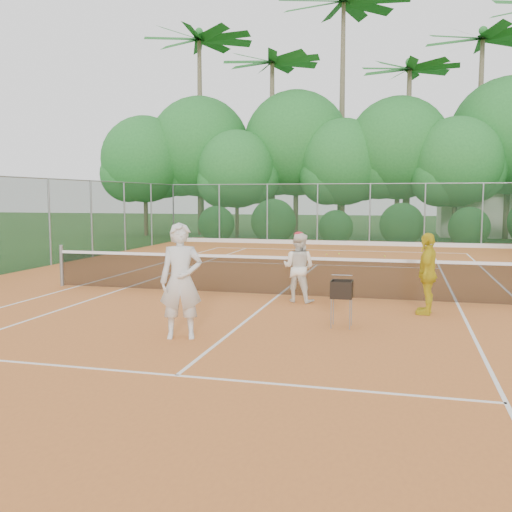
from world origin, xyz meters
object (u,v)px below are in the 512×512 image
at_px(player_white, 181,281).
at_px(player_center_grp, 299,267).
at_px(ball_hopper, 342,290).
at_px(player_yellow, 427,274).

bearing_deg(player_white, player_center_grp, 53.20).
relative_size(player_white, ball_hopper, 2.27).
height_order(player_yellow, ball_hopper, player_yellow).
relative_size(player_center_grp, ball_hopper, 1.86).
height_order(player_white, player_center_grp, player_white).
height_order(player_white, player_yellow, player_white).
distance_m(player_white, player_center_grp, 4.02).
distance_m(player_white, player_yellow, 5.15).
relative_size(player_yellow, ball_hopper, 1.93).
xyz_separation_m(player_center_grp, ball_hopper, (1.22, -2.29, -0.11)).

